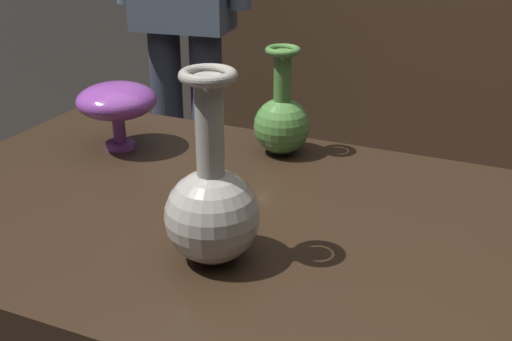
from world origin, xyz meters
TOP-DOWN VIEW (x-y plane):
  - back_display_shelf at (0.00, 2.20)m, footprint 2.60×0.40m
  - vase_centerpiece at (-0.06, -0.13)m, footprint 0.12×0.12m
  - vase_tall_behind at (-0.38, 0.14)m, footprint 0.14×0.14m
  - vase_right_accent at (-0.12, 0.23)m, footprint 0.10×0.10m

SIDE VIEW (x-z plane):
  - back_display_shelf at x=0.00m, z-range 0.00..0.99m
  - vase_right_accent at x=-0.12m, z-range 0.77..0.95m
  - vase_centerpiece at x=-0.06m, z-range 0.75..0.99m
  - vase_tall_behind at x=-0.38m, z-range 0.83..0.94m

